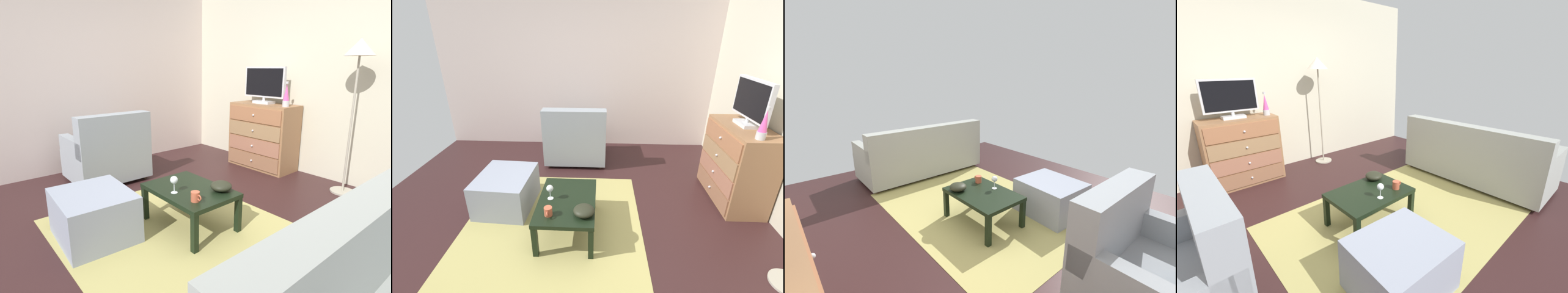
{
  "view_description": "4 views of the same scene",
  "coord_description": "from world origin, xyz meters",
  "views": [
    {
      "loc": [
        2.0,
        -1.7,
        1.46
      ],
      "look_at": [
        -0.09,
        0.07,
        0.75
      ],
      "focal_mm": 28.23,
      "sensor_mm": 36.0,
      "label": 1
    },
    {
      "loc": [
        2.12,
        0.29,
        1.93
      ],
      "look_at": [
        -0.21,
        0.18,
        0.9
      ],
      "focal_mm": 23.94,
      "sensor_mm": 36.0,
      "label": 2
    },
    {
      "loc": [
        -2.11,
        1.75,
        1.68
      ],
      "look_at": [
        0.2,
        -0.2,
        0.83
      ],
      "focal_mm": 23.97,
      "sensor_mm": 36.0,
      "label": 3
    },
    {
      "loc": [
        -1.56,
        -1.73,
        1.62
      ],
      "look_at": [
        -0.17,
        -0.2,
        0.93
      ],
      "focal_mm": 22.33,
      "sensor_mm": 36.0,
      "label": 4
    }
  ],
  "objects": [
    {
      "name": "area_rug",
      "position": [
        0.2,
        -0.2,
        0.0
      ],
      "size": [
        2.6,
        1.9,
        0.01
      ],
      "primitive_type": "cube",
      "color": "tan",
      "rests_on": "ground_plane"
    },
    {
      "name": "ground_plane",
      "position": [
        0.0,
        0.0,
        -0.03
      ],
      "size": [
        5.39,
        4.95,
        0.05
      ],
      "primitive_type": "cube",
      "color": "#301A1A"
    },
    {
      "name": "armchair",
      "position": [
        -1.68,
        -0.08,
        0.36
      ],
      "size": [
        0.8,
        0.92,
        0.91
      ],
      "color": "#332319",
      "rests_on": "ground_plane"
    },
    {
      "name": "lava_lamp",
      "position": [
        -0.36,
        1.88,
        1.09
      ],
      "size": [
        0.09,
        0.09,
        0.33
      ],
      "color": "#B7B7BC",
      "rests_on": "dresser"
    },
    {
      "name": "dresser",
      "position": [
        -0.74,
        1.92,
        0.47
      ],
      "size": [
        0.96,
        0.49,
        0.95
      ],
      "color": "#916441",
      "rests_on": "ground_plane"
    },
    {
      "name": "coffee_table",
      "position": [
        -0.06,
        -0.03,
        0.32
      ],
      "size": [
        0.81,
        0.57,
        0.37
      ],
      "color": "black",
      "rests_on": "ground_plane"
    },
    {
      "name": "tv",
      "position": [
        -0.78,
        1.95,
        1.22
      ],
      "size": [
        0.68,
        0.18,
        0.52
      ],
      "color": "silver",
      "rests_on": "dresser"
    },
    {
      "name": "mug",
      "position": [
        0.19,
        -0.17,
        0.41
      ],
      "size": [
        0.11,
        0.08,
        0.08
      ],
      "color": "#BD5639",
      "rests_on": "coffee_table"
    },
    {
      "name": "wall_plain_left",
      "position": [
        -2.45,
        0.0,
        1.39
      ],
      "size": [
        0.12,
        4.95,
        2.78
      ],
      "primitive_type": "cube",
      "color": "beige",
      "rests_on": "ground_plane"
    },
    {
      "name": "ottoman",
      "position": [
        -0.44,
        -0.8,
        0.21
      ],
      "size": [
        0.73,
        0.64,
        0.42
      ],
      "primitive_type": "cube",
      "rotation": [
        0.0,
        0.0,
        -0.05
      ],
      "color": "#8991A3",
      "rests_on": "ground_plane"
    },
    {
      "name": "bowl_decorative",
      "position": [
        0.17,
        0.16,
        0.42
      ],
      "size": [
        0.2,
        0.2,
        0.09
      ],
      "primitive_type": "ellipsoid",
      "color": "black",
      "rests_on": "coffee_table"
    },
    {
      "name": "wine_glass",
      "position": [
        -0.07,
        -0.2,
        0.49
      ],
      "size": [
        0.07,
        0.07,
        0.16
      ],
      "color": "silver",
      "rests_on": "coffee_table"
    }
  ]
}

